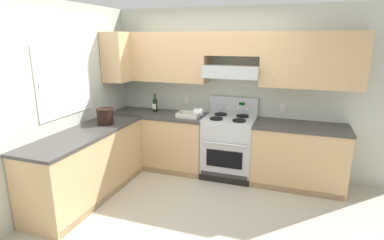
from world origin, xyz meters
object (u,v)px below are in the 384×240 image
(stove, at_px, (229,146))
(paper_towel_roll, at_px, (199,112))
(wine_bottle, at_px, (155,104))
(bowl, at_px, (189,115))
(bucket, at_px, (105,116))

(stove, relative_size, paper_towel_roll, 8.63)
(wine_bottle, xyz_separation_m, bowl, (0.64, -0.14, -0.11))
(paper_towel_roll, bearing_deg, stove, -1.50)
(bucket, relative_size, paper_towel_roll, 1.72)
(wine_bottle, height_order, paper_towel_roll, wine_bottle)
(stove, bearing_deg, paper_towel_roll, 178.50)
(stove, height_order, wine_bottle, wine_bottle)
(bowl, distance_m, paper_towel_roll, 0.16)
(bowl, relative_size, paper_towel_roll, 2.44)
(bowl, distance_m, bucket, 1.25)
(stove, bearing_deg, bucket, -152.15)
(bucket, bearing_deg, stove, 27.85)
(wine_bottle, relative_size, bowl, 0.97)
(paper_towel_roll, bearing_deg, wine_bottle, 175.80)
(stove, distance_m, bowl, 0.78)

